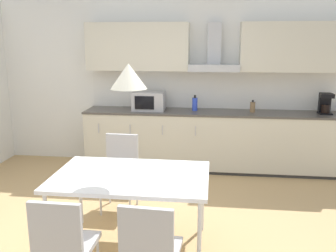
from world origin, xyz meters
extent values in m
cube|color=tan|center=(0.00, 0.00, -0.01)|extent=(8.07, 7.28, 0.02)
cube|color=white|center=(0.00, 2.48, 1.30)|extent=(6.46, 0.10, 2.59)
cube|color=#333333|center=(0.69, 2.13, 0.03)|extent=(3.67, 0.54, 0.05)
cube|color=beige|center=(0.69, 2.13, 0.46)|extent=(3.83, 0.59, 0.82)
cube|color=#4C4742|center=(0.69, 2.13, 0.88)|extent=(3.85, 0.61, 0.03)
cube|color=silver|center=(-0.99, 1.83, 0.66)|extent=(0.01, 0.01, 0.14)
cube|color=silver|center=(-0.51, 1.83, 0.66)|extent=(0.01, 0.01, 0.14)
cube|color=silver|center=(-0.03, 1.83, 0.66)|extent=(0.01, 0.01, 0.14)
cube|color=silver|center=(0.45, 1.83, 0.66)|extent=(0.01, 0.01, 0.14)
cube|color=silver|center=(0.69, 2.42, 1.19)|extent=(3.83, 0.02, 0.57)
cube|color=beige|center=(-0.46, 2.26, 1.84)|extent=(1.54, 0.34, 0.70)
cube|color=beige|center=(1.83, 2.26, 1.84)|extent=(1.54, 0.34, 0.70)
cube|color=#B7BABF|center=(0.69, 2.24, 1.54)|extent=(0.75, 0.40, 0.10)
cube|color=#B7BABF|center=(0.69, 2.35, 1.87)|extent=(0.20, 0.16, 0.65)
cube|color=#ADADB2|center=(-0.28, 2.13, 1.04)|extent=(0.48, 0.34, 0.28)
cube|color=black|center=(-0.32, 1.96, 1.04)|extent=(0.29, 0.01, 0.20)
cube|color=black|center=(2.30, 2.13, 0.91)|extent=(0.18, 0.18, 0.02)
cylinder|color=black|center=(2.30, 2.12, 0.98)|extent=(0.12, 0.12, 0.12)
cube|color=black|center=(2.30, 2.19, 1.05)|extent=(0.16, 0.08, 0.30)
cube|color=black|center=(2.30, 2.12, 1.17)|extent=(0.18, 0.16, 0.06)
cylinder|color=brown|center=(1.27, 2.15, 0.97)|extent=(0.08, 0.08, 0.15)
cylinder|color=black|center=(1.27, 2.15, 1.06)|extent=(0.03, 0.03, 0.03)
cylinder|color=blue|center=(0.42, 2.18, 1.00)|extent=(0.08, 0.08, 0.19)
cylinder|color=black|center=(0.42, 2.18, 1.11)|extent=(0.03, 0.03, 0.04)
cube|color=white|center=(-0.05, -0.21, 0.72)|extent=(1.42, 0.94, 0.04)
cylinder|color=silver|center=(-0.70, -0.62, 0.35)|extent=(0.04, 0.04, 0.70)
cylinder|color=silver|center=(0.61, -0.62, 0.35)|extent=(0.04, 0.04, 0.70)
cylinder|color=silver|center=(-0.70, 0.20, 0.35)|extent=(0.04, 0.04, 0.70)
cylinder|color=silver|center=(0.61, 0.20, 0.35)|extent=(0.04, 0.04, 0.70)
cube|color=#B2B2B7|center=(-0.37, -0.98, 0.45)|extent=(0.41, 0.41, 0.04)
cube|color=#B2B2B7|center=(-0.37, -1.16, 0.67)|extent=(0.38, 0.05, 0.40)
cube|color=#B2B2B7|center=(-0.37, 0.56, 0.45)|extent=(0.41, 0.41, 0.04)
cube|color=#B2B2B7|center=(-0.36, 0.74, 0.67)|extent=(0.38, 0.05, 0.40)
cylinder|color=silver|center=(-0.20, 0.38, 0.21)|extent=(0.02, 0.02, 0.43)
cylinder|color=silver|center=(-0.54, 0.39, 0.21)|extent=(0.02, 0.02, 0.43)
cylinder|color=silver|center=(-0.19, 0.72, 0.21)|extent=(0.02, 0.02, 0.43)
cylinder|color=silver|center=(-0.53, 0.73, 0.21)|extent=(0.02, 0.02, 0.43)
cube|color=#B2B2B7|center=(0.27, -0.98, 0.45)|extent=(0.42, 0.42, 0.04)
cube|color=#B2B2B7|center=(0.26, -1.16, 0.67)|extent=(0.38, 0.06, 0.40)
cone|color=silver|center=(-0.05, -0.21, 1.64)|extent=(0.32, 0.32, 0.22)
camera|label=1|loc=(0.68, -3.40, 1.95)|focal=40.00mm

